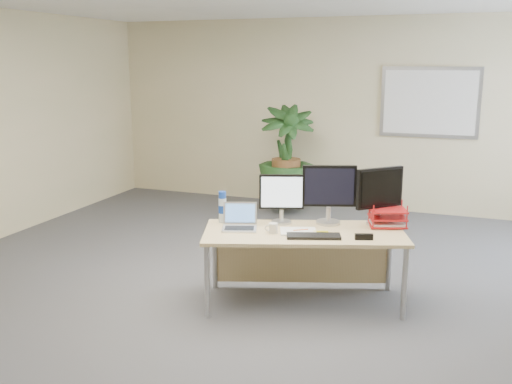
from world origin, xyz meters
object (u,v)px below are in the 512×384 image
(monitor_left, at_px, (282,195))
(laptop, at_px, (240,222))
(desk, at_px, (303,243))
(floor_plant, at_px, (286,160))
(monitor_right, at_px, (329,191))

(monitor_left, height_order, laptop, monitor_left)
(desk, xyz_separation_m, floor_plant, (-1.03, 2.80, 0.22))
(desk, relative_size, monitor_left, 4.16)
(floor_plant, distance_m, monitor_right, 2.85)
(monitor_right, bearing_deg, monitor_left, -161.57)
(monitor_left, distance_m, laptop, 0.45)
(desk, bearing_deg, floor_plant, 110.29)
(desk, relative_size, floor_plant, 1.24)
(laptop, bearing_deg, desk, 18.93)
(monitor_left, xyz_separation_m, monitor_right, (0.40, 0.13, 0.05))
(floor_plant, bearing_deg, desk, -69.71)
(monitor_left, height_order, monitor_right, monitor_right)
(desk, distance_m, monitor_left, 0.47)
(floor_plant, height_order, monitor_left, floor_plant)
(floor_plant, bearing_deg, laptop, -80.43)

